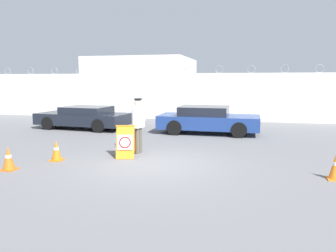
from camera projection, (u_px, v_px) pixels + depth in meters
The scene contains 10 objects.
ground_plane at pixel (152, 165), 9.50m from camera, with size 90.00×90.00×0.00m, color slate.
perimeter_wall at pixel (204, 97), 20.02m from camera, with size 36.00×0.30×3.31m.
building_block at pixel (144, 85), 26.68m from camera, with size 7.55×7.28×4.16m.
barricade_sign at pixel (126, 141), 10.40m from camera, with size 0.77×0.96×1.02m.
security_guard at pixel (138, 123), 10.83m from camera, with size 0.49×0.64×1.84m.
traffic_cone_near at pixel (336, 166), 8.01m from camera, with size 0.36×0.36×0.69m.
traffic_cone_mid at pixel (8, 158), 8.88m from camera, with size 0.38×0.38×0.65m.
traffic_cone_far at pixel (56, 150), 9.93m from camera, with size 0.35×0.35×0.63m.
parked_car_front_coupe at pixel (84, 117), 16.51m from camera, with size 4.73×2.34×1.12m.
parked_car_rear_sedan at pixel (208, 120), 15.04m from camera, with size 4.56×2.07×1.24m.
Camera 1 is at (2.66, -8.87, 2.42)m, focal length 35.00 mm.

